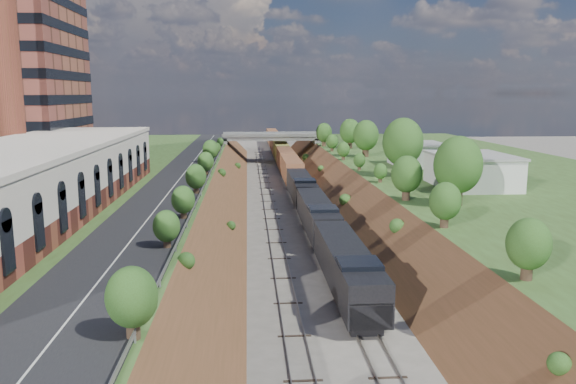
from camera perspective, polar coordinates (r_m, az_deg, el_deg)
The scene contains 16 objects.
platform_left at distance 84.76m, azimuth -22.80°, elevation -0.73°, with size 44.00×180.00×5.00m, color #374E20.
platform_right at distance 89.13m, azimuth 21.72°, elevation -0.16°, with size 44.00×180.00×5.00m, color #374E20.
embankment_left at distance 80.92m, azimuth -7.74°, elevation -2.31°, with size 7.07×180.00×7.07m, color brown.
embankment_right at distance 82.48m, azimuth 7.70°, elevation -2.08°, with size 7.07×180.00×7.07m, color brown.
rail_left_track at distance 80.80m, azimuth -1.79°, elevation -2.18°, with size 1.58×180.00×0.18m, color gray.
rail_right_track at distance 81.17m, azimuth 1.89°, elevation -2.12°, with size 1.58×180.00×0.18m, color gray.
road at distance 80.43m, azimuth -11.03°, elevation 1.18°, with size 8.00×180.00×0.10m, color black.
guardrail at distance 79.77m, azimuth -8.13°, elevation 1.55°, with size 0.10×171.00×0.70m.
commercial_building at distance 61.72m, azimuth -25.20°, elevation 1.02°, with size 14.30×62.30×7.00m.
smokestack at distance 81.18m, azimuth -26.89°, elevation 14.52°, with size 3.20×3.20×40.00m, color brown.
overpass at distance 141.57m, azimuth -1.78°, elevation 5.04°, with size 24.50×8.30×7.40m.
white_building_near at distance 77.38m, azimuth 18.15°, elevation 1.98°, with size 9.00×12.00×4.00m, color silver.
white_building_far at distance 97.82m, azimuth 13.03°, elevation 3.68°, with size 8.00×10.00×3.60m, color silver.
tree_right_large at distance 63.64m, azimuth 16.89°, elevation 2.59°, with size 5.25×5.25×7.61m.
tree_left_crest at distance 40.65m, azimuth -12.57°, elevation -4.58°, with size 2.45×2.45×3.55m.
freight_train at distance 122.92m, azimuth -0.19°, elevation 3.27°, with size 3.27×166.18×4.83m.
Camera 1 is at (-5.76, -18.93, 17.09)m, focal length 35.00 mm.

